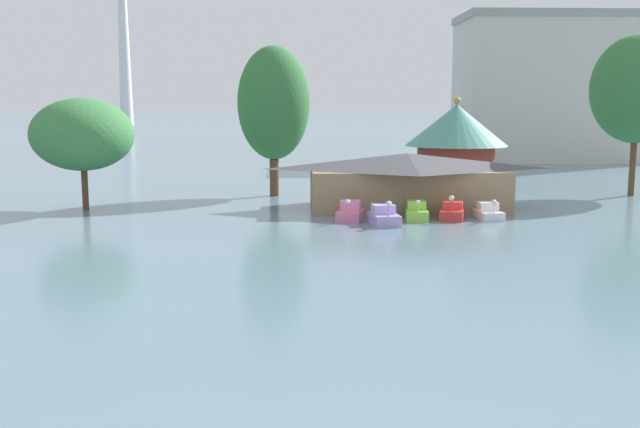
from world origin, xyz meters
TOP-DOWN VIEW (x-y plane):
  - pedal_boat_pink at (3.56, 35.37)m, footprint 2.13×2.63m
  - pedal_boat_lavender at (5.64, 33.53)m, footprint 1.98×2.85m
  - pedal_boat_lime at (8.12, 35.59)m, footprint 1.77×2.96m
  - pedal_boat_red at (10.59, 35.53)m, footprint 2.25×2.94m
  - pedal_boat_white at (13.08, 35.56)m, footprint 1.74×2.36m
  - boathouse at (8.25, 40.87)m, footprint 15.52×8.19m
  - green_roof_pavilion at (15.24, 55.54)m, footprint 9.72×9.72m
  - shoreline_tree_tall_left at (-15.73, 40.80)m, footprint 7.47×7.47m
  - shoreline_tree_mid at (-1.93, 48.63)m, footprint 6.09×6.09m
  - shoreline_tree_right at (28.71, 47.62)m, footprint 7.73×7.73m
  - background_building_block at (35.66, 86.32)m, footprint 26.34×12.66m

SIDE VIEW (x-z plane):
  - pedal_boat_white at x=13.08m, z-range -0.27..1.19m
  - pedal_boat_red at x=10.59m, z-range -0.39..1.38m
  - pedal_boat_lime at x=8.12m, z-range -0.24..1.26m
  - pedal_boat_lavender at x=5.64m, z-range -0.33..1.38m
  - pedal_boat_pink at x=3.56m, z-range -0.24..1.31m
  - boathouse at x=8.25m, z-range 0.10..4.25m
  - green_roof_pavilion at x=15.24m, z-range 0.19..8.64m
  - shoreline_tree_tall_left at x=-15.73m, z-range 1.46..9.70m
  - shoreline_tree_mid at x=-1.93m, z-range 1.53..14.17m
  - shoreline_tree_right at x=28.71m, z-range 2.23..15.84m
  - background_building_block at x=35.66m, z-range 0.02..19.87m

